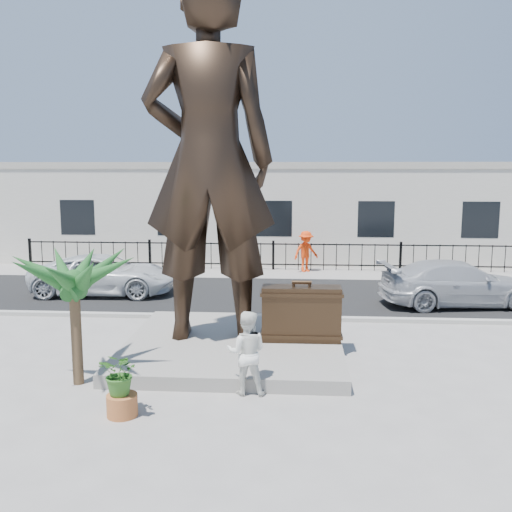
% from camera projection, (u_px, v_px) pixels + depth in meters
% --- Properties ---
extents(ground, '(100.00, 100.00, 0.00)m').
position_uv_depth(ground, '(250.00, 374.00, 12.45)').
color(ground, '#9E9991').
rests_on(ground, ground).
extents(street, '(40.00, 7.00, 0.01)m').
position_uv_depth(street, '(268.00, 294.00, 20.34)').
color(street, black).
rests_on(street, ground).
extents(curb, '(40.00, 0.25, 0.12)m').
position_uv_depth(curb, '(262.00, 318.00, 16.88)').
color(curb, '#A5A399').
rests_on(curb, ground).
extents(far_sidewalk, '(40.00, 2.50, 0.02)m').
position_uv_depth(far_sidewalk, '(272.00, 273.00, 24.28)').
color(far_sidewalk, '#9E9991').
rests_on(far_sidewalk, ground).
extents(plinth, '(5.20, 5.20, 0.30)m').
position_uv_depth(plinth, '(234.00, 346.00, 13.94)').
color(plinth, gray).
rests_on(plinth, ground).
extents(fence, '(22.00, 0.10, 1.20)m').
position_uv_depth(fence, '(273.00, 256.00, 24.98)').
color(fence, black).
rests_on(fence, ground).
extents(building, '(28.00, 7.00, 4.40)m').
position_uv_depth(building, '(277.00, 212.00, 28.87)').
color(building, silver).
rests_on(building, ground).
extents(statue, '(3.29, 2.27, 8.68)m').
position_uv_depth(statue, '(209.00, 160.00, 13.52)').
color(statue, black).
rests_on(statue, plinth).
extents(suitcase, '(1.90, 0.62, 1.33)m').
position_uv_depth(suitcase, '(301.00, 313.00, 13.79)').
color(suitcase, '#332315').
rests_on(suitcase, plinth).
extents(tourist, '(0.83, 0.65, 1.68)m').
position_uv_depth(tourist, '(247.00, 353.00, 11.27)').
color(tourist, white).
rests_on(tourist, ground).
extents(car_white, '(5.08, 2.49, 1.39)m').
position_uv_depth(car_white, '(104.00, 275.00, 20.20)').
color(car_white, silver).
rests_on(car_white, street).
extents(car_silver, '(5.25, 2.71, 1.46)m').
position_uv_depth(car_silver, '(458.00, 283.00, 18.50)').
color(car_silver, '#AFB0B4').
rests_on(car_silver, street).
extents(worker, '(1.31, 1.13, 1.76)m').
position_uv_depth(worker, '(306.00, 251.00, 24.42)').
color(worker, '#FF3E0D').
rests_on(worker, far_sidewalk).
extents(palm_tree, '(1.80, 1.80, 3.20)m').
position_uv_depth(palm_tree, '(79.00, 383.00, 11.90)').
color(palm_tree, '#1C4D1E').
rests_on(palm_tree, ground).
extents(planter, '(0.56, 0.56, 0.40)m').
position_uv_depth(planter, '(122.00, 405.00, 10.33)').
color(planter, '#B05F2E').
rests_on(planter, ground).
extents(shrub, '(0.88, 0.82, 0.81)m').
position_uv_depth(shrub, '(121.00, 373.00, 10.23)').
color(shrub, '#326922').
rests_on(shrub, planter).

